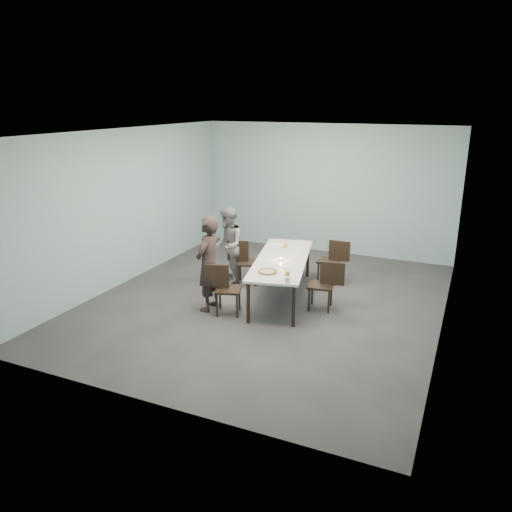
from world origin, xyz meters
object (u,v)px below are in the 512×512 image
at_px(chair_near_right, 326,282).
at_px(tealight, 281,259).
at_px(water_tumbler, 287,280).
at_px(beer_glass, 287,276).
at_px(diner_far, 228,245).
at_px(side_plate, 284,266).
at_px(chair_far_right, 333,258).
at_px(pizza, 268,272).
at_px(table, 282,261).
at_px(chair_far_left, 244,259).
at_px(diner_near, 208,264).
at_px(chair_near_left, 223,286).
at_px(amber_tumbler, 285,246).

distance_m(chair_near_right, tealight, 0.91).
bearing_deg(water_tumbler, beer_glass, 110.29).
height_order(diner_far, side_plate, diner_far).
relative_size(chair_far_right, pizza, 2.56).
bearing_deg(diner_far, chair_near_right, 49.86).
height_order(table, diner_far, diner_far).
distance_m(table, chair_far_right, 1.34).
bearing_deg(water_tumbler, tealight, 116.09).
relative_size(chair_far_left, chair_near_right, 1.00).
bearing_deg(tealight, chair_far_left, 153.03).
relative_size(diner_near, pizza, 4.89).
bearing_deg(diner_near, pizza, 99.96).
height_order(chair_far_left, diner_far, diner_far).
relative_size(chair_near_left, chair_far_right, 1.00).
height_order(chair_far_left, tealight, chair_far_left).
relative_size(chair_near_left, pizza, 2.56).
distance_m(chair_near_left, chair_near_right, 1.76).
distance_m(table, chair_far_left, 1.05).
bearing_deg(pizza, beer_glass, -26.01).
bearing_deg(chair_far_left, chair_near_right, -37.64).
distance_m(chair_far_right, side_plate, 1.66).
bearing_deg(tealight, diner_far, 161.63).
xyz_separation_m(pizza, tealight, (-0.04, 0.72, 0.00)).
distance_m(diner_near, beer_glass, 1.44).
distance_m(water_tumbler, amber_tumbler, 1.95).
bearing_deg(diner_far, tealight, 45.34).
height_order(pizza, amber_tumbler, amber_tumbler).
xyz_separation_m(chair_far_right, side_plate, (-0.45, -1.57, 0.25)).
xyz_separation_m(table, chair_near_right, (0.90, -0.22, -0.19)).
xyz_separation_m(diner_near, water_tumbler, (1.48, -0.11, -0.04)).
xyz_separation_m(table, tealight, (0.03, -0.11, 0.08)).
relative_size(water_tumbler, tealight, 1.61).
bearing_deg(table, tealight, -75.83).
bearing_deg(pizza, table, 94.58).
distance_m(chair_near_right, diner_near, 2.04).
distance_m(diner_far, beer_glass, 2.22).
bearing_deg(chair_near_right, table, -21.85).
height_order(chair_far_right, pizza, chair_far_right).
height_order(chair_near_left, diner_far, diner_far).
bearing_deg(table, chair_near_right, -13.59).
relative_size(chair_near_right, beer_glass, 5.80).
relative_size(chair_far_left, water_tumbler, 9.67).
bearing_deg(amber_tumbler, tealight, -74.32).
bearing_deg(table, beer_glass, -64.60).
height_order(chair_far_right, diner_far, diner_far).
bearing_deg(chair_far_left, chair_far_right, 6.09).
distance_m(chair_far_left, diner_near, 1.45).
relative_size(table, beer_glass, 18.24).
height_order(chair_far_right, beer_glass, beer_glass).
relative_size(chair_far_left, side_plate, 4.83).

